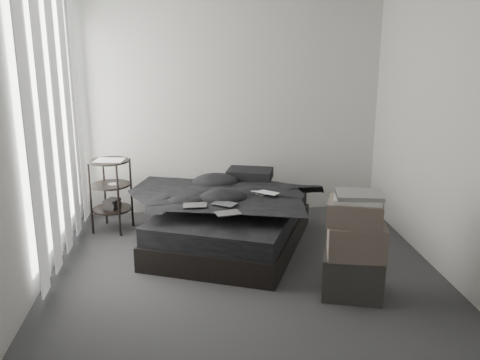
{
  "coord_description": "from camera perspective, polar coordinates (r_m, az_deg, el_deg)",
  "views": [
    {
      "loc": [
        -0.48,
        -4.24,
        2.17
      ],
      "look_at": [
        0.0,
        0.8,
        0.75
      ],
      "focal_mm": 40.0,
      "sensor_mm": 36.0,
      "label": 1
    }
  ],
  "objects": [
    {
      "name": "floor",
      "position": [
        4.79,
        0.92,
        -11.28
      ],
      "size": [
        3.6,
        4.2,
        0.01
      ],
      "primitive_type": "cube",
      "color": "#323234",
      "rests_on": "ground"
    },
    {
      "name": "wall_back",
      "position": [
        6.42,
        -1.11,
        7.86
      ],
      "size": [
        3.6,
        0.01,
        2.6
      ],
      "primitive_type": "cube",
      "color": "beige",
      "rests_on": "ground"
    },
    {
      "name": "wall_front",
      "position": [
        2.36,
        6.7,
        -6.03
      ],
      "size": [
        3.6,
        0.01,
        2.6
      ],
      "primitive_type": "cube",
      "color": "beige",
      "rests_on": "ground"
    },
    {
      "name": "wall_left",
      "position": [
        4.53,
        -22.32,
        3.41
      ],
      "size": [
        0.01,
        4.2,
        2.6
      ],
      "primitive_type": "cube",
      "color": "beige",
      "rests_on": "ground"
    },
    {
      "name": "wall_right",
      "position": [
        4.89,
        22.5,
        4.23
      ],
      "size": [
        0.01,
        4.2,
        2.6
      ],
      "primitive_type": "cube",
      "color": "beige",
      "rests_on": "ground"
    },
    {
      "name": "window_left",
      "position": [
        5.37,
        -19.5,
        5.98
      ],
      "size": [
        0.02,
        2.0,
        2.3
      ],
      "primitive_type": "cube",
      "color": "white",
      "rests_on": "wall_left"
    },
    {
      "name": "curtain_left",
      "position": [
        5.37,
        -18.91,
        5.27
      ],
      "size": [
        0.06,
        2.12,
        2.48
      ],
      "primitive_type": "cube",
      "color": "white",
      "rests_on": "wall_left"
    },
    {
      "name": "bed",
      "position": [
        5.59,
        -0.94,
        -5.85
      ],
      "size": [
        1.89,
        2.13,
        0.24
      ],
      "primitive_type": "cube",
      "rotation": [
        0.0,
        0.0,
        -0.38
      ],
      "color": "black",
      "rests_on": "floor"
    },
    {
      "name": "mattress",
      "position": [
        5.52,
        -0.95,
        -3.78
      ],
      "size": [
        1.82,
        2.06,
        0.19
      ],
      "primitive_type": "cube",
      "rotation": [
        0.0,
        0.0,
        -0.38
      ],
      "color": "black",
      "rests_on": "bed"
    },
    {
      "name": "duvet",
      "position": [
        5.42,
        -1.09,
        -1.96
      ],
      "size": [
        1.76,
        1.88,
        0.21
      ],
      "primitive_type": "imported",
      "rotation": [
        0.0,
        0.0,
        -0.38
      ],
      "color": "black",
      "rests_on": "mattress"
    },
    {
      "name": "pillow_lower",
      "position": [
        6.11,
        0.56,
        -0.33
      ],
      "size": [
        0.63,
        0.53,
        0.12
      ],
      "primitive_type": "cube",
      "rotation": [
        0.0,
        0.0,
        -0.38
      ],
      "color": "black",
      "rests_on": "mattress"
    },
    {
      "name": "pillow_upper",
      "position": [
        6.05,
        1.06,
        0.63
      ],
      "size": [
        0.57,
        0.46,
        0.11
      ],
      "primitive_type": "cube",
      "rotation": [
        0.0,
        0.0,
        -0.27
      ],
      "color": "black",
      "rests_on": "pillow_lower"
    },
    {
      "name": "laptop",
      "position": [
        5.38,
        2.48,
        -0.83
      ],
      "size": [
        0.33,
        0.32,
        0.02
      ],
      "primitive_type": "imported",
      "rotation": [
        0.0,
        0.0,
        -0.69
      ],
      "color": "silver",
      "rests_on": "duvet"
    },
    {
      "name": "comic_a",
      "position": [
        5.07,
        -4.85,
        -2.01
      ],
      "size": [
        0.22,
        0.15,
        0.01
      ],
      "primitive_type": "cube",
      "rotation": [
        0.0,
        0.0,
        0.01
      ],
      "color": "black",
      "rests_on": "duvet"
    },
    {
      "name": "comic_b",
      "position": [
        5.1,
        -1.64,
        -1.79
      ],
      "size": [
        0.27,
        0.24,
        0.01
      ],
      "primitive_type": "cube",
      "rotation": [
        0.0,
        0.0,
        -0.59
      ],
      "color": "black",
      "rests_on": "duvet"
    },
    {
      "name": "comic_c",
      "position": [
        4.83,
        -1.32,
        -2.71
      ],
      "size": [
        0.25,
        0.19,
        0.01
      ],
      "primitive_type": "cube",
      "rotation": [
        0.0,
        0.0,
        0.23
      ],
      "color": "black",
      "rests_on": "duvet"
    },
    {
      "name": "side_stand",
      "position": [
        6.11,
        -13.55,
        -1.65
      ],
      "size": [
        0.55,
        0.55,
        0.8
      ],
      "primitive_type": "cylinder",
      "rotation": [
        0.0,
        0.0,
        -0.33
      ],
      "color": "black",
      "rests_on": "floor"
    },
    {
      "name": "papers",
      "position": [
        5.99,
        -13.75,
        2.03
      ],
      "size": [
        0.34,
        0.27,
        0.02
      ],
      "primitive_type": "cube",
      "rotation": [
        0.0,
        0.0,
        -0.15
      ],
      "color": "white",
      "rests_on": "side_stand"
    },
    {
      "name": "floor_books",
      "position": [
        5.63,
        -10.02,
        -6.57
      ],
      "size": [
        0.18,
        0.21,
        0.12
      ],
      "primitive_type": "cube",
      "rotation": [
        0.0,
        0.0,
        0.39
      ],
      "color": "black",
      "rests_on": "floor"
    },
    {
      "name": "box_lower",
      "position": [
        4.66,
        11.94,
        -9.91
      ],
      "size": [
        0.59,
        0.51,
        0.37
      ],
      "primitive_type": "cube",
      "rotation": [
        0.0,
        0.0,
        -0.29
      ],
      "color": "black",
      "rests_on": "floor"
    },
    {
      "name": "box_mid",
      "position": [
        4.52,
        12.31,
        -6.27
      ],
      "size": [
        0.53,
        0.46,
        0.28
      ],
      "primitive_type": "cube",
      "rotation": [
        0.0,
        0.0,
        -0.22
      ],
      "color": "#574C45",
      "rests_on": "box_lower"
    },
    {
      "name": "box_upper",
      "position": [
        4.45,
        12.21,
        -3.37
      ],
      "size": [
        0.54,
        0.48,
        0.19
      ],
      "primitive_type": "cube",
      "rotation": [
        0.0,
        0.0,
        -0.34
      ],
      "color": "#574C45",
      "rests_on": "box_mid"
    },
    {
      "name": "art_book_white",
      "position": [
        4.42,
        12.43,
        -1.95
      ],
      "size": [
        0.45,
        0.4,
        0.04
      ],
      "primitive_type": "cube",
      "rotation": [
        0.0,
        0.0,
        -0.29
      ],
      "color": "silver",
      "rests_on": "box_upper"
    },
    {
      "name": "art_book_snake",
      "position": [
        4.4,
        12.6,
        -1.55
      ],
      "size": [
        0.41,
        0.35,
        0.03
      ],
      "primitive_type": "cube",
      "rotation": [
        0.0,
        0.0,
        -0.18
      ],
      "color": "silver",
      "rests_on": "art_book_white"
    }
  ]
}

